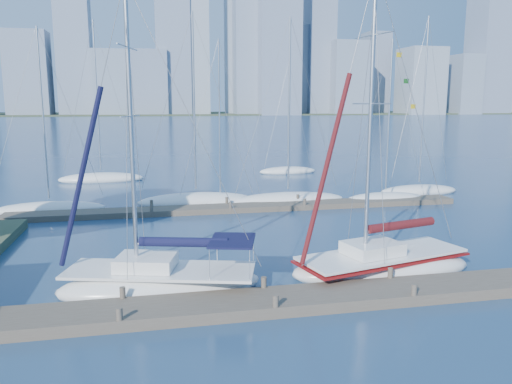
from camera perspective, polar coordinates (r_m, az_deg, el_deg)
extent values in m
plane|color=navy|center=(17.91, 1.54, -13.06)|extent=(700.00, 700.00, 0.00)
cube|color=#50463A|center=(17.83, 1.55, -12.46)|extent=(26.00, 2.00, 0.40)
cube|color=#50463A|center=(33.25, -1.44, -1.80)|extent=(30.00, 1.80, 0.36)
cube|color=#38472D|center=(336.11, -11.24, 8.72)|extent=(800.00, 100.00, 1.50)
ellipsoid|color=white|center=(19.55, -10.81, -10.50)|extent=(7.99, 4.37, 1.33)
cube|color=white|center=(19.34, -10.87, -8.78)|extent=(7.39, 4.03, 0.11)
cube|color=white|center=(19.37, -12.45, -7.83)|extent=(2.48, 2.12, 0.49)
cylinder|color=silver|center=(18.59, -14.09, 6.82)|extent=(0.16, 0.16, 10.37)
cylinder|color=silver|center=(18.83, -8.27, -5.95)|extent=(3.50, 1.02, 0.09)
cylinder|color=black|center=(18.81, -8.28, -5.69)|extent=(3.29, 1.20, 0.36)
cube|color=black|center=(18.51, -2.72, -5.57)|extent=(2.09, 2.46, 0.07)
ellipsoid|color=white|center=(21.72, 14.19, -8.49)|extent=(8.18, 4.37, 1.37)
cube|color=white|center=(21.53, 14.26, -6.88)|extent=(7.57, 4.03, 0.11)
cube|color=white|center=(21.11, 13.15, -6.28)|extent=(2.53, 2.14, 0.50)
cylinder|color=silver|center=(20.05, 12.94, 8.22)|extent=(0.16, 0.16, 11.12)
cylinder|color=silver|center=(21.86, 16.26, -3.87)|extent=(3.60, 0.98, 0.09)
cylinder|color=#470F13|center=(21.84, 16.27, -3.64)|extent=(3.38, 1.18, 0.36)
cube|color=maroon|center=(21.58, 14.24, -7.28)|extent=(7.76, 4.17, 0.09)
ellipsoid|color=white|center=(35.42, -22.48, -1.84)|extent=(7.26, 4.57, 1.01)
cylinder|color=silver|center=(34.75, -23.17, 8.14)|extent=(0.11, 0.11, 10.83)
ellipsoid|color=white|center=(35.40, -6.86, -1.06)|extent=(8.47, 5.64, 1.25)
cylinder|color=silver|center=(34.74, -7.10, 10.09)|extent=(0.14, 0.14, 11.88)
ellipsoid|color=white|center=(35.26, -4.07, -1.15)|extent=(5.64, 2.07, 0.97)
cylinder|color=silver|center=(34.59, -4.19, 8.49)|extent=(0.11, 0.11, 10.40)
ellipsoid|color=white|center=(35.68, 3.70, -0.95)|extent=(8.61, 4.32, 1.16)
cylinder|color=silver|center=(35.02, 3.82, 9.87)|extent=(0.13, 0.13, 11.72)
ellipsoid|color=white|center=(37.45, 14.56, -0.78)|extent=(6.06, 2.32, 0.99)
cylinder|color=silver|center=(36.82, 14.97, 8.38)|extent=(0.11, 0.11, 10.50)
ellipsoid|color=white|center=(41.45, 18.10, 0.09)|extent=(6.75, 4.05, 1.04)
cylinder|color=silver|center=(40.88, 18.65, 9.82)|extent=(0.11, 0.11, 12.54)
ellipsoid|color=white|center=(47.82, -17.24, 1.44)|extent=(7.87, 5.24, 1.17)
cylinder|color=silver|center=(47.33, -17.72, 10.35)|extent=(0.13, 0.13, 13.13)
ellipsoid|color=white|center=(51.12, 3.64, 2.37)|extent=(6.18, 4.09, 0.99)
cylinder|color=silver|center=(50.67, 3.71, 8.93)|extent=(0.11, 0.11, 10.24)
cube|color=slate|center=(311.01, -24.57, 12.19)|extent=(22.63, 17.63, 46.29)
cube|color=gray|center=(328.57, -19.82, 11.51)|extent=(15.74, 17.61, 36.88)
cube|color=gray|center=(301.96, -16.31, 11.85)|extent=(18.65, 19.81, 36.59)
cube|color=slate|center=(302.92, -12.10, 12.08)|extent=(20.66, 16.86, 37.19)
cube|color=gray|center=(308.54, -7.31, 16.57)|extent=(18.80, 14.99, 84.40)
cube|color=gray|center=(327.01, -1.97, 15.62)|extent=(16.09, 17.46, 76.96)
cube|color=slate|center=(305.84, 2.58, 16.60)|extent=(24.01, 18.95, 83.34)
cube|color=gray|center=(325.62, 5.42, 13.60)|extent=(15.75, 17.11, 54.24)
cube|color=gray|center=(319.24, 10.51, 12.64)|extent=(22.94, 18.80, 44.10)
cube|color=slate|center=(359.35, 13.44, 13.02)|extent=(15.22, 17.52, 54.01)
cube|color=gray|center=(339.66, 18.28, 11.90)|extent=(23.52, 23.94, 41.16)
cube|color=gray|center=(355.71, 22.59, 11.24)|extent=(15.82, 21.38, 37.51)
cube|color=slate|center=(370.71, 25.09, 14.22)|extent=(21.85, 23.60, 79.19)
cube|color=gray|center=(402.48, 26.61, 13.69)|extent=(15.44, 17.08, 78.86)
cube|color=slate|center=(312.61, -20.27, 18.50)|extent=(18.28, 18.00, 111.78)
cube|color=slate|center=(309.78, -9.57, 18.53)|extent=(19.75, 18.00, 106.28)
cube|color=slate|center=(314.00, -0.92, 17.18)|extent=(17.51, 18.00, 91.37)
cube|color=slate|center=(325.41, 7.24, 16.80)|extent=(16.53, 18.00, 90.80)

